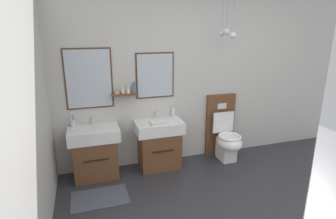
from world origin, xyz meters
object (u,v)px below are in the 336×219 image
object	(u,v)px
vanity_sink_right	(159,143)
toilet	(224,135)
vanity_sink_left	(95,151)
toothbrush_cup	(73,123)
soap_dispenser	(173,112)
folded_hand_towel	(158,123)

from	to	relation	value
vanity_sink_right	toilet	distance (m)	1.07
vanity_sink_left	toilet	size ratio (longest dim) A/B	0.71
toilet	toothbrush_cup	bearing A→B (deg)	175.89
vanity_sink_left	toothbrush_cup	xyz separation A→B (m)	(-0.26, 0.14, 0.39)
vanity_sink_right	soap_dispenser	bearing A→B (deg)	29.33
toothbrush_cup	soap_dispenser	distance (m)	1.44
toilet	toothbrush_cup	distance (m)	2.28
vanity_sink_left	toilet	xyz separation A→B (m)	(1.98, -0.02, 0.00)
vanity_sink_left	soap_dispenser	size ratio (longest dim) A/B	4.12
vanity_sink_left	soap_dispenser	xyz separation A→B (m)	(1.18, 0.15, 0.41)
vanity_sink_left	toothbrush_cup	world-z (taller)	toothbrush_cup
folded_hand_towel	toilet	bearing A→B (deg)	5.10
toothbrush_cup	toilet	bearing A→B (deg)	-4.11
vanity_sink_right	toilet	world-z (taller)	toilet
toilet	vanity_sink_right	bearing A→B (deg)	178.91
vanity_sink_right	folded_hand_towel	bearing A→B (deg)	-108.52
toothbrush_cup	folded_hand_towel	world-z (taller)	toothbrush_cup
vanity_sink_left	toilet	bearing A→B (deg)	-0.59
toilet	vanity_sink_left	bearing A→B (deg)	179.41
toilet	soap_dispenser	distance (m)	0.92
folded_hand_towel	vanity_sink_left	bearing A→B (deg)	172.21
vanity_sink_left	folded_hand_towel	size ratio (longest dim) A/B	3.24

